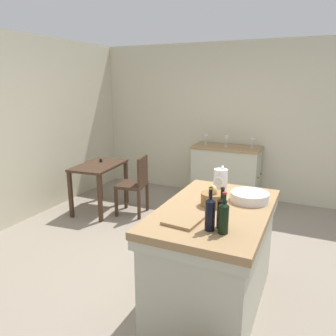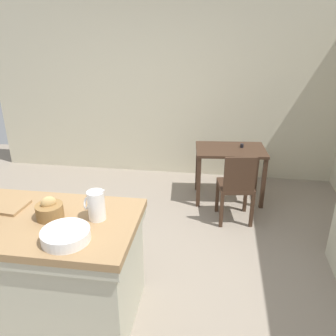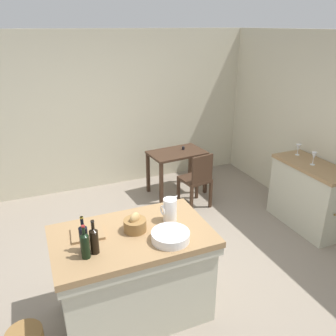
% 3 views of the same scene
% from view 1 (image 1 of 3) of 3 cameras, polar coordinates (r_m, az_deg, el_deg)
% --- Properties ---
extents(ground_plane, '(6.76, 6.76, 0.00)m').
position_cam_1_polar(ground_plane, '(3.75, 2.32, -16.52)').
color(ground_plane, gray).
extents(wall_back, '(5.32, 0.12, 2.60)m').
position_cam_1_polar(wall_back, '(4.87, -27.20, 5.48)').
color(wall_back, beige).
rests_on(wall_back, ground).
extents(wall_right, '(0.12, 5.20, 2.60)m').
position_cam_1_polar(wall_right, '(5.74, 12.51, 7.87)').
color(wall_right, beige).
rests_on(wall_right, ground).
extents(island_table, '(1.43, 0.88, 0.92)m').
position_cam_1_polar(island_table, '(2.98, 7.95, -14.49)').
color(island_table, '#99754C').
rests_on(island_table, ground).
extents(side_cabinet, '(0.52, 1.12, 0.93)m').
position_cam_1_polar(side_cabinet, '(5.60, 10.01, -0.88)').
color(side_cabinet, '#99754C').
rests_on(side_cabinet, ground).
extents(writing_desk, '(0.95, 0.64, 0.78)m').
position_cam_1_polar(writing_desk, '(5.14, -11.90, -0.66)').
color(writing_desk, '#3D281C').
rests_on(writing_desk, ground).
extents(wooden_chair, '(0.46, 0.46, 0.90)m').
position_cam_1_polar(wooden_chair, '(4.91, -5.72, -2.65)').
color(wooden_chair, '#3D281C').
rests_on(wooden_chair, ground).
extents(pitcher, '(0.17, 0.13, 0.27)m').
position_cam_1_polar(pitcher, '(3.14, 9.12, -2.19)').
color(pitcher, white).
rests_on(pitcher, island_table).
extents(wash_bowl, '(0.34, 0.34, 0.08)m').
position_cam_1_polar(wash_bowl, '(2.99, 14.02, -4.88)').
color(wash_bowl, white).
rests_on(wash_bowl, island_table).
extents(bread_basket, '(0.21, 0.21, 0.18)m').
position_cam_1_polar(bread_basket, '(2.82, 7.84, -5.22)').
color(bread_basket, olive).
rests_on(bread_basket, island_table).
extents(cutting_board, '(0.31, 0.27, 0.02)m').
position_cam_1_polar(cutting_board, '(2.51, 2.76, -9.01)').
color(cutting_board, '#99754C').
rests_on(cutting_board, island_table).
extents(wine_bottle_dark, '(0.07, 0.07, 0.31)m').
position_cam_1_polar(wine_bottle_dark, '(2.39, 9.34, -7.52)').
color(wine_bottle_dark, black).
rests_on(wine_bottle_dark, island_table).
extents(wine_bottle_amber, '(0.07, 0.07, 0.32)m').
position_cam_1_polar(wine_bottle_amber, '(2.34, 7.32, -7.79)').
color(wine_bottle_amber, black).
rests_on(wine_bottle_amber, island_table).
extents(wine_bottle_green, '(0.07, 0.07, 0.30)m').
position_cam_1_polar(wine_bottle_green, '(2.31, 9.65, -8.39)').
color(wine_bottle_green, black).
rests_on(wine_bottle_green, island_table).
extents(wine_glass_far_left, '(0.07, 0.07, 0.15)m').
position_cam_1_polar(wine_glass_far_left, '(5.43, 14.46, 4.53)').
color(wine_glass_far_left, white).
rests_on(wine_glass_far_left, side_cabinet).
extents(wine_glass_left, '(0.07, 0.07, 0.18)m').
position_cam_1_polar(wine_glass_left, '(5.46, 10.11, 4.98)').
color(wine_glass_left, white).
rests_on(wine_glass_left, side_cabinet).
extents(wine_glass_middle, '(0.07, 0.07, 0.16)m').
position_cam_1_polar(wine_glass_middle, '(5.63, 6.63, 5.28)').
color(wine_glass_middle, white).
rests_on(wine_glass_middle, side_cabinet).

